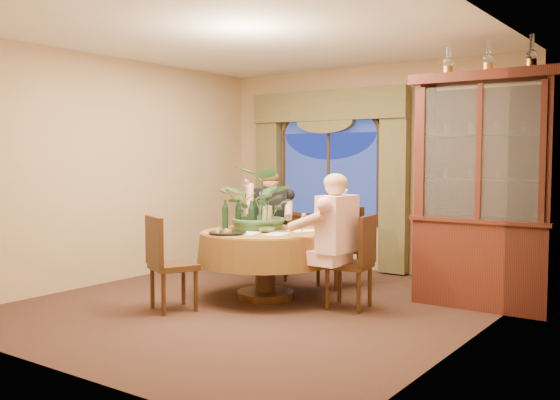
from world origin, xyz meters
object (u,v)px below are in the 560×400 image
Objects in this scene: oil_lamp_right at (532,52)px; wine_bottle_1 at (238,214)px; person_scarf at (338,234)px; wine_bottle_0 at (225,214)px; chair_front_left at (174,263)px; wine_bottle_5 at (239,213)px; person_pink at (337,242)px; centerpiece_plant at (262,176)px; wine_bottle_2 at (251,214)px; chair_back at (273,242)px; oil_lamp_center at (488,56)px; stoneware_vase at (267,218)px; olive_bowl at (267,230)px; dining_table at (265,265)px; chair_right at (349,262)px; wine_bottle_4 at (251,215)px; chair_back_right at (338,248)px; oil_lamp_left at (448,60)px; wine_bottle_3 at (254,213)px; china_cabinet at (485,191)px; person_back at (270,226)px.

wine_bottle_1 is at bearing -160.51° from oil_lamp_right.
person_scarf reaches higher than wine_bottle_0.
wine_bottle_5 is at bearing 116.84° from chair_front_left.
wine_bottle_1 is (-0.78, -0.91, 0.26)m from person_scarf.
person_pink is 1.32m from wine_bottle_1.
person_scarf is (0.86, 1.86, 0.17)m from chair_front_left.
centerpiece_plant is 3.09× the size of wine_bottle_2.
centerpiece_plant is (0.42, -0.78, 0.87)m from chair_back.
oil_lamp_center is at bearing -151.44° from person_scarf.
stoneware_vase is 0.34m from wine_bottle_1.
stoneware_vase is 0.20m from wine_bottle_2.
wine_bottle_5 is (-0.58, 0.24, 0.14)m from olive_bowl.
chair_right is (0.98, 0.14, 0.10)m from dining_table.
oil_lamp_right reaches higher than wine_bottle_4.
wine_bottle_5 is (-0.42, 0.02, 0.03)m from stoneware_vase.
chair_back_right is 1.30m from wine_bottle_1.
stoneware_vase is (-1.74, -0.87, -1.71)m from oil_lamp_left.
oil_lamp_right is 0.35× the size of chair_back_right.
oil_lamp_right is 3.38m from wine_bottle_3.
oil_lamp_center is 3.03m from wine_bottle_3.
centerpiece_plant reaches higher than chair_back_right.
chair_right is at bearing -2.76° from wine_bottle_3.
wine_bottle_5 reaches higher than chair_front_left.
oil_lamp_left is 2.59m from stoneware_vase.
oil_lamp_right reaches higher than wine_bottle_1.
wine_bottle_0 is 0.26m from wine_bottle_5.
oil_lamp_left is 2.39m from chair_right.
oil_lamp_center is at bearing 0.00° from china_cabinet.
chair_right is 1.03m from chair_back_right.
dining_table is at bearing -16.71° from wine_bottle_2.
chair_back_right is at bearing 62.09° from wine_bottle_4.
wine_bottle_0 is 0.33m from wine_bottle_4.
wine_bottle_1 reaches higher than stoneware_vase.
oil_lamp_center is at bearing 22.52° from wine_bottle_1.
person_pink is 4.25× the size of wine_bottle_4.
person_back reaches higher than olive_bowl.
oil_lamp_center is 1.03× the size of wine_bottle_3.
chair_back is 0.89m from wine_bottle_3.
person_pink reaches higher than olive_bowl.
person_scarf is at bearing 57.71° from stoneware_vase.
centerpiece_plant is at bearing -154.82° from oil_lamp_left.
oil_lamp_left is 1.03× the size of wine_bottle_1.
wine_bottle_2 is (-1.92, -0.93, -1.68)m from oil_lamp_left.
chair_back is at bearing 110.29° from wine_bottle_2.
person_pink is at bearing -10.18° from centerpiece_plant.
wine_bottle_0 is at bearing -140.57° from wine_bottle_2.
wine_bottle_2 is at bearing -67.79° from wine_bottle_3.
china_cabinet is 7.34× the size of wine_bottle_3.
chair_front_left is (-2.54, -1.98, -0.73)m from china_cabinet.
wine_bottle_4 is at bearing 12.78° from wine_bottle_0.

